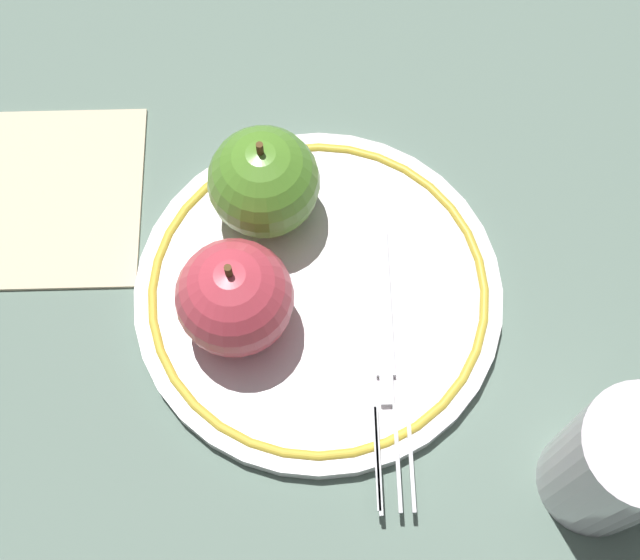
{
  "coord_description": "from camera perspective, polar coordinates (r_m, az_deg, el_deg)",
  "views": [
    {
      "loc": [
        0.2,
        -0.07,
        0.55
      ],
      "look_at": [
        0.0,
        0.01,
        0.04
      ],
      "focal_mm": 50.0,
      "sensor_mm": 36.0,
      "label": 1
    }
  ],
  "objects": [
    {
      "name": "plate",
      "position": [
        0.58,
        -0.0,
        -1.07
      ],
      "size": [
        0.24,
        0.24,
        0.02
      ],
      "color": "white",
      "rests_on": "ground_plane"
    },
    {
      "name": "fork",
      "position": [
        0.56,
        4.16,
        -4.72
      ],
      "size": [
        0.18,
        0.08,
        0.0
      ],
      "rotation": [
        0.0,
        0.0,
        5.91
      ],
      "color": "silver",
      "rests_on": "plate"
    },
    {
      "name": "napkin_folded",
      "position": [
        0.65,
        -18.32,
        5.12
      ],
      "size": [
        0.19,
        0.2,
        0.01
      ],
      "primitive_type": "cube",
      "rotation": [
        0.0,
        0.0,
        -0.37
      ],
      "color": "beige",
      "rests_on": "ground_plane"
    },
    {
      "name": "ground_plane",
      "position": [
        0.59,
        -0.97,
        -1.49
      ],
      "size": [
        2.0,
        2.0,
        0.0
      ],
      "primitive_type": "plane",
      "color": "slate"
    },
    {
      "name": "apple_red_whole",
      "position": [
        0.57,
        -3.71,
        6.24
      ],
      "size": [
        0.07,
        0.07,
        0.08
      ],
      "color": "#56902D",
      "rests_on": "plate"
    },
    {
      "name": "drinking_glass",
      "position": [
        0.53,
        18.44,
        -11.1
      ],
      "size": [
        0.07,
        0.07,
        0.1
      ],
      "primitive_type": "cylinder",
      "color": "silver",
      "rests_on": "ground_plane"
    },
    {
      "name": "apple_second_whole",
      "position": [
        0.54,
        -5.65,
        -0.71
      ],
      "size": [
        0.07,
        0.07,
        0.08
      ],
      "color": "#CB3D4D",
      "rests_on": "plate"
    }
  ]
}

